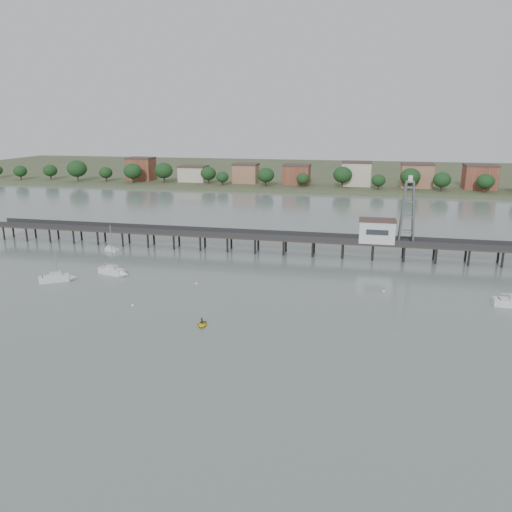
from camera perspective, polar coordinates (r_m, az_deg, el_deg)
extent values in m
plane|color=slate|center=(67.85, -7.79, -12.59)|extent=(500.00, 500.00, 0.00)
cube|color=#2D2823|center=(121.29, 1.69, 2.11)|extent=(150.00, 5.00, 0.50)
cube|color=#333335|center=(118.81, 1.49, 2.22)|extent=(150.00, 0.12, 1.10)
cube|color=#333335|center=(123.41, 1.90, 2.72)|extent=(150.00, 0.12, 1.10)
cylinder|color=black|center=(151.02, -26.87, 2.34)|extent=(0.50, 0.50, 4.40)
cylinder|color=black|center=(153.91, -26.00, 2.66)|extent=(0.50, 0.50, 4.40)
cylinder|color=black|center=(119.94, 1.52, 1.00)|extent=(0.50, 0.50, 4.40)
cylinder|color=black|center=(123.57, 1.84, 1.43)|extent=(0.50, 0.50, 4.40)
cube|color=silver|center=(118.87, 13.65, 2.76)|extent=(8.00, 5.00, 5.00)
cube|color=#4C3833|center=(118.34, 13.73, 4.01)|extent=(8.40, 5.40, 0.30)
cube|color=slate|center=(117.35, 17.22, 8.12)|extent=(1.80, 1.80, 0.30)
cube|color=silver|center=(117.26, 17.24, 8.49)|extent=(0.90, 0.90, 1.20)
cube|color=silver|center=(108.28, -21.90, -2.48)|extent=(5.22, 4.38, 1.65)
cone|color=silver|center=(108.26, -20.25, -2.32)|extent=(2.80, 2.76, 1.94)
cube|color=silver|center=(107.94, -21.96, -1.89)|extent=(2.70, 2.52, 0.75)
cylinder|color=#A5A8AA|center=(106.81, -22.00, 0.35)|extent=(0.18, 0.18, 9.34)
cylinder|color=#A5A8AA|center=(107.81, -22.43, -1.65)|extent=(2.48, 1.71, 0.12)
cube|color=silver|center=(109.27, -16.09, -1.79)|extent=(5.27, 3.01, 1.65)
cone|color=silver|center=(107.31, -14.84, -2.02)|extent=(2.45, 2.35, 1.93)
cube|color=silver|center=(108.94, -16.14, -1.20)|extent=(2.50, 2.01, 0.75)
cylinder|color=#A5A8AA|center=(107.61, -16.17, 0.97)|extent=(0.18, 0.18, 9.31)
cylinder|color=#A5A8AA|center=(109.32, -16.49, -0.87)|extent=(2.85, 0.77, 0.12)
cylinder|color=#A5A8AA|center=(97.75, 27.20, -3.91)|extent=(3.54, 0.12, 0.12)
cube|color=silver|center=(128.25, -16.12, 0.67)|extent=(3.99, 2.81, 1.02)
cube|color=silver|center=(128.72, -16.37, 0.99)|extent=(1.60, 1.60, 0.61)
imported|color=yellow|center=(80.29, -6.18, -7.93)|extent=(2.13, 0.92, 2.88)
imported|color=black|center=(80.29, -6.18, -7.93)|extent=(0.64, 1.23, 0.28)
ellipsoid|color=#FCEFC4|center=(99.86, -6.83, -3.14)|extent=(0.56, 0.56, 0.39)
ellipsoid|color=#FCEFC4|center=(90.51, -13.90, -5.50)|extent=(0.56, 0.56, 0.39)
ellipsoid|color=#FCEFC4|center=(111.62, -14.75, -1.55)|extent=(0.56, 0.56, 0.39)
ellipsoid|color=#FCEFC4|center=(97.92, 14.38, -3.91)|extent=(0.56, 0.56, 0.39)
cube|color=#475133|center=(303.46, 8.12, 9.40)|extent=(500.00, 170.00, 1.40)
cube|color=brown|center=(264.97, -12.98, 9.43)|extent=(13.00, 10.50, 9.00)
cube|color=brown|center=(254.49, -7.17, 9.47)|extent=(13.00, 10.50, 9.00)
cube|color=brown|center=(246.99, -1.16, 9.41)|extent=(13.00, 10.50, 9.00)
cube|color=brown|center=(242.53, 4.68, 9.25)|extent=(13.00, 10.50, 9.00)
cube|color=brown|center=(240.54, 11.39, 8.95)|extent=(13.00, 10.50, 9.00)
cube|color=brown|center=(241.69, 17.86, 8.54)|extent=(13.00, 10.50, 9.00)
cube|color=brown|center=(245.83, 24.18, 8.04)|extent=(13.00, 10.50, 9.00)
ellipsoid|color=#173A1B|center=(268.64, -19.96, 9.05)|extent=(8.00, 8.00, 6.80)
ellipsoid|color=#173A1B|center=(229.53, 6.79, 8.91)|extent=(8.00, 8.00, 6.80)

